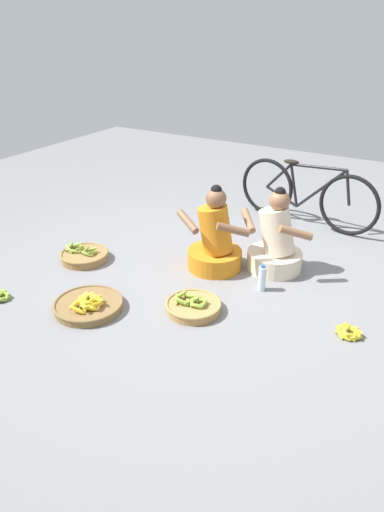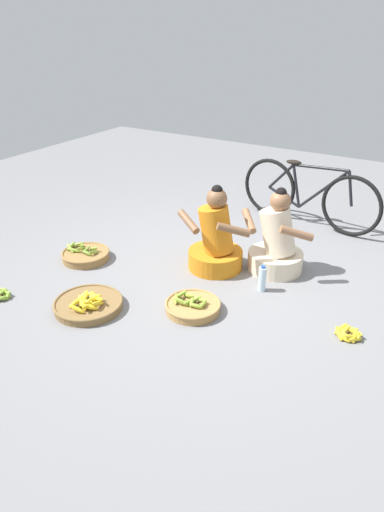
# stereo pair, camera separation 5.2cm
# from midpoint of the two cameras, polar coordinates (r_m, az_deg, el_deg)

# --- Properties ---
(ground_plane) EXTENTS (10.00, 10.00, 0.00)m
(ground_plane) POSITION_cam_midpoint_polar(r_m,az_deg,el_deg) (4.34, 1.72, -3.10)
(ground_plane) COLOR slate
(vendor_woman_front) EXTENTS (0.73, 0.52, 0.83)m
(vendor_woman_front) POSITION_cam_midpoint_polar(r_m,az_deg,el_deg) (4.47, 3.19, 1.65)
(vendor_woman_front) COLOR orange
(vendor_woman_front) RESTS_ON ground
(vendor_woman_behind) EXTENTS (0.75, 0.52, 0.82)m
(vendor_woman_behind) POSITION_cam_midpoint_polar(r_m,az_deg,el_deg) (4.50, 10.45, 1.38)
(vendor_woman_behind) COLOR beige
(vendor_woman_behind) RESTS_ON ground
(bicycle_leaning) EXTENTS (1.69, 0.27, 0.73)m
(bicycle_leaning) POSITION_cam_midpoint_polar(r_m,az_deg,el_deg) (5.59, 14.07, 7.18)
(bicycle_leaning) COLOR black
(bicycle_leaning) RESTS_ON ground
(banana_basket_front_left) EXTENTS (0.57, 0.57, 0.15)m
(banana_basket_front_left) POSITION_cam_midpoint_polar(r_m,az_deg,el_deg) (4.02, -12.03, -5.67)
(banana_basket_front_left) COLOR brown
(banana_basket_front_left) RESTS_ON ground
(banana_basket_back_right) EXTENTS (0.46, 0.46, 0.14)m
(banana_basket_back_right) POSITION_cam_midpoint_polar(r_m,az_deg,el_deg) (3.91, 0.46, -6.03)
(banana_basket_back_right) COLOR #A87F47
(banana_basket_back_right) RESTS_ON ground
(banana_basket_mid_right) EXTENTS (0.48, 0.48, 0.15)m
(banana_basket_mid_right) POSITION_cam_midpoint_polar(r_m,az_deg,el_deg) (4.82, -12.42, 0.15)
(banana_basket_mid_right) COLOR olive
(banana_basket_mid_right) RESTS_ON ground
(loose_bananas_near_bicycle) EXTENTS (0.23, 0.21, 0.09)m
(loose_bananas_near_bicycle) POSITION_cam_midpoint_polar(r_m,az_deg,el_deg) (3.82, 18.76, -8.85)
(loose_bananas_near_bicycle) COLOR yellow
(loose_bananas_near_bicycle) RESTS_ON ground
(water_bottle) EXTENTS (0.07, 0.07, 0.25)m
(water_bottle) POSITION_cam_midpoint_polar(r_m,az_deg,el_deg) (4.20, 8.81, -2.74)
(water_bottle) COLOR silver
(water_bottle) RESTS_ON ground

